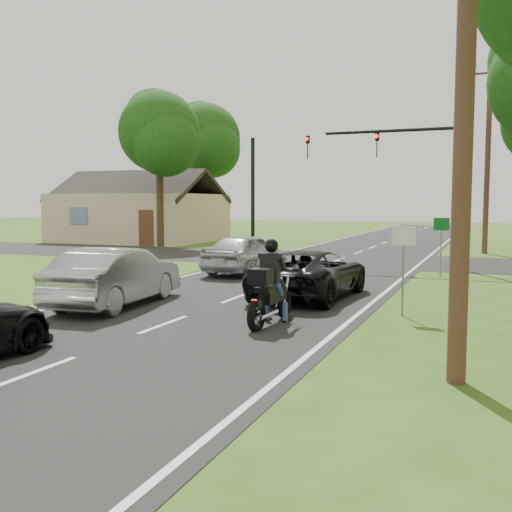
# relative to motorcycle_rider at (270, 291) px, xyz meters

# --- Properties ---
(ground) EXTENTS (140.00, 140.00, 0.00)m
(ground) POSITION_rel_motorcycle_rider_xyz_m (-2.15, -0.87, -0.75)
(ground) COLOR #335016
(ground) RESTS_ON ground
(road) EXTENTS (8.00, 100.00, 0.01)m
(road) POSITION_rel_motorcycle_rider_xyz_m (-2.15, 9.13, -0.75)
(road) COLOR black
(road) RESTS_ON ground
(cross_road) EXTENTS (60.00, 7.00, 0.01)m
(cross_road) POSITION_rel_motorcycle_rider_xyz_m (-2.15, 15.13, -0.75)
(cross_road) COLOR black
(cross_road) RESTS_ON ground
(motorcycle_rider) EXTENTS (0.63, 2.23, 1.92)m
(motorcycle_rider) POSITION_rel_motorcycle_rider_xyz_m (0.00, 0.00, 0.00)
(motorcycle_rider) COLOR black
(motorcycle_rider) RESTS_ON ground
(dark_suv) EXTENTS (2.46, 4.95, 1.35)m
(dark_suv) POSITION_rel_motorcycle_rider_xyz_m (-0.25, 3.97, -0.07)
(dark_suv) COLOR black
(dark_suv) RESTS_ON road
(silver_sedan) EXTENTS (2.02, 4.73, 1.51)m
(silver_sedan) POSITION_rel_motorcycle_rider_xyz_m (-4.54, 0.78, 0.01)
(silver_sedan) COLOR #A09FA4
(silver_sedan) RESTS_ON road
(silver_suv) EXTENTS (2.17, 4.57, 1.51)m
(silver_suv) POSITION_rel_motorcycle_rider_xyz_m (-4.14, 8.54, 0.01)
(silver_suv) COLOR #AAADB3
(silver_suv) RESTS_ON road
(traffic_signal) EXTENTS (6.38, 0.44, 6.00)m
(traffic_signal) POSITION_rel_motorcycle_rider_xyz_m (1.18, 13.13, 3.38)
(traffic_signal) COLOR black
(traffic_signal) RESTS_ON ground
(signal_pole_far) EXTENTS (0.20, 0.20, 6.00)m
(signal_pole_far) POSITION_rel_motorcycle_rider_xyz_m (-7.35, 17.13, 2.25)
(signal_pole_far) COLOR black
(signal_pole_far) RESTS_ON ground
(utility_pole_near) EXTENTS (1.60, 0.28, 10.00)m
(utility_pole_near) POSITION_rel_motorcycle_rider_xyz_m (4.05, -2.87, 4.33)
(utility_pole_near) COLOR brown
(utility_pole_near) RESTS_ON ground
(utility_pole_far) EXTENTS (1.60, 0.28, 10.00)m
(utility_pole_far) POSITION_rel_motorcycle_rider_xyz_m (4.05, 21.13, 4.33)
(utility_pole_far) COLOR brown
(utility_pole_far) RESTS_ON ground
(sign_white) EXTENTS (0.55, 0.07, 2.12)m
(sign_white) POSITION_rel_motorcycle_rider_xyz_m (2.55, 2.11, 0.84)
(sign_white) COLOR slate
(sign_white) RESTS_ON ground
(sign_green) EXTENTS (0.55, 0.07, 2.12)m
(sign_green) POSITION_rel_motorcycle_rider_xyz_m (2.75, 10.11, 0.84)
(sign_green) COLOR slate
(sign_green) RESTS_ON ground
(tree_left_near) EXTENTS (5.12, 4.96, 9.22)m
(tree_left_near) POSITION_rel_motorcycle_rider_xyz_m (-13.89, 18.92, 5.78)
(tree_left_near) COLOR #332316
(tree_left_near) RESTS_ON ground
(tree_left_far) EXTENTS (5.76, 5.58, 10.14)m
(tree_left_far) POSITION_rel_motorcycle_rider_xyz_m (-15.85, 28.89, 6.38)
(tree_left_far) COLOR #332316
(tree_left_far) RESTS_ON ground
(house) EXTENTS (10.20, 8.00, 4.84)m
(house) POSITION_rel_motorcycle_rider_xyz_m (-18.15, 23.13, 1.01)
(house) COLOR tan
(house) RESTS_ON ground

